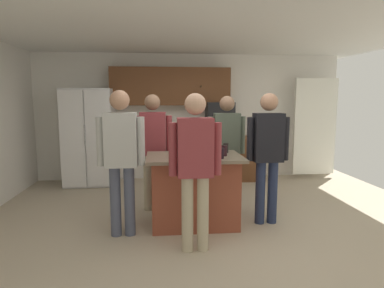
{
  "coord_description": "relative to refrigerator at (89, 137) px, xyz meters",
  "views": [
    {
      "loc": [
        -0.64,
        -4.1,
        1.67
      ],
      "look_at": [
        -0.19,
        0.39,
        1.05
      ],
      "focal_mm": 30.46,
      "sensor_mm": 36.0,
      "label": 1
    }
  ],
  "objects": [
    {
      "name": "glass_pilsner",
      "position": [
        2.27,
        -2.1,
        0.07
      ],
      "size": [
        0.07,
        0.07,
        0.13
      ],
      "color": "black",
      "rests_on": "kitchen_island"
    },
    {
      "name": "serving_tray",
      "position": [
        1.92,
        -2.27,
        0.02
      ],
      "size": [
        0.44,
        0.3,
        0.04
      ],
      "color": "#B7B7BC",
      "rests_on": "kitchen_island"
    },
    {
      "name": "person_guest_right",
      "position": [
        2.79,
        -2.34,
        0.08
      ],
      "size": [
        0.57,
        0.23,
        1.75
      ],
      "rotation": [
        0.0,
        0.0,
        3.09
      ],
      "color": "#232D4C",
      "rests_on": "ground"
    },
    {
      "name": "person_guest_by_door",
      "position": [
        0.9,
        -2.56,
        0.1
      ],
      "size": [
        0.57,
        0.23,
        1.78
      ],
      "rotation": [
        0.0,
        0.0,
        0.29
      ],
      "color": "#4C5166",
      "rests_on": "ground"
    },
    {
      "name": "glass_dark_ale",
      "position": [
        2.12,
        -2.55,
        0.07
      ],
      "size": [
        0.06,
        0.06,
        0.14
      ],
      "color": "black",
      "rests_on": "kitchen_island"
    },
    {
      "name": "cabinet_run_lower",
      "position": [
        2.6,
        0.1,
        -0.49
      ],
      "size": [
        1.8,
        0.63,
        0.9
      ],
      "color": "brown",
      "rests_on": "ground"
    },
    {
      "name": "mug_blue_stoneware",
      "position": [
        1.83,
        -2.48,
        0.05
      ],
      "size": [
        0.13,
        0.09,
        0.09
      ],
      "color": "#4C6B99",
      "rests_on": "kitchen_island"
    },
    {
      "name": "person_host_foreground",
      "position": [
        1.74,
        -3.06,
        0.07
      ],
      "size": [
        0.57,
        0.23,
        1.73
      ],
      "rotation": [
        0.0,
        0.0,
        1.48
      ],
      "color": "tan",
      "rests_on": "ground"
    },
    {
      "name": "kitchen_island",
      "position": [
        1.81,
        -2.29,
        -0.46
      ],
      "size": [
        1.25,
        0.84,
        0.94
      ],
      "color": "brown",
      "rests_on": "ground"
    },
    {
      "name": "person_elder_center",
      "position": [
        1.26,
        -1.66,
        0.07
      ],
      "size": [
        0.57,
        0.23,
        1.74
      ],
      "rotation": [
        0.0,
        0.0,
        -0.86
      ],
      "color": "tan",
      "rests_on": "ground"
    },
    {
      "name": "floor",
      "position": [
        2.0,
        -2.38,
        -0.94
      ],
      "size": [
        7.04,
        7.04,
        0.0
      ],
      "primitive_type": "plane",
      "color": "#B7A88E",
      "rests_on": "ground"
    },
    {
      "name": "cabinet_run_upper",
      "position": [
        1.6,
        0.22,
        0.99
      ],
      "size": [
        2.4,
        0.38,
        0.75
      ],
      "color": "brown"
    },
    {
      "name": "person_guest_left",
      "position": [
        2.37,
        -1.66,
        0.06
      ],
      "size": [
        0.57,
        0.23,
        1.72
      ],
      "rotation": [
        0.0,
        0.0,
        -2.3
      ],
      "color": "#383842",
      "rests_on": "ground"
    },
    {
      "name": "back_wall",
      "position": [
        2.0,
        0.42,
        0.36
      ],
      "size": [
        6.4,
        0.1,
        2.6
      ],
      "primitive_type": "cube",
      "color": "white",
      "rests_on": "ground"
    },
    {
      "name": "ceiling",
      "position": [
        2.0,
        -2.38,
        1.66
      ],
      "size": [
        7.04,
        7.04,
        0.0
      ],
      "primitive_type": "plane",
      "color": "white"
    },
    {
      "name": "tumbler_amber",
      "position": [
        2.2,
        -2.36,
        0.07
      ],
      "size": [
        0.08,
        0.08,
        0.14
      ],
      "color": "black",
      "rests_on": "kitchen_island"
    },
    {
      "name": "french_door_window_panel",
      "position": [
        4.6,
        0.02,
        0.16
      ],
      "size": [
        0.9,
        0.06,
        2.0
      ],
      "primitive_type": "cube",
      "color": "white",
      "rests_on": "ground"
    },
    {
      "name": "glass_short_whisky",
      "position": [
        1.6,
        -2.3,
        0.07
      ],
      "size": [
        0.07,
        0.07,
        0.13
      ],
      "color": "black",
      "rests_on": "kitchen_island"
    },
    {
      "name": "refrigerator",
      "position": [
        0.0,
        0.0,
        0.0
      ],
      "size": [
        0.94,
        0.76,
        1.87
      ],
      "color": "white",
      "rests_on": "ground"
    },
    {
      "name": "microwave_over_range",
      "position": [
        2.6,
        0.12,
        0.51
      ],
      "size": [
        0.56,
        0.4,
        0.32
      ],
      "primitive_type": "cube",
      "color": "black"
    },
    {
      "name": "glass_stout_tall",
      "position": [
        1.63,
        -2.13,
        0.07
      ],
      "size": [
        0.07,
        0.07,
        0.14
      ],
      "color": "black",
      "rests_on": "kitchen_island"
    }
  ]
}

